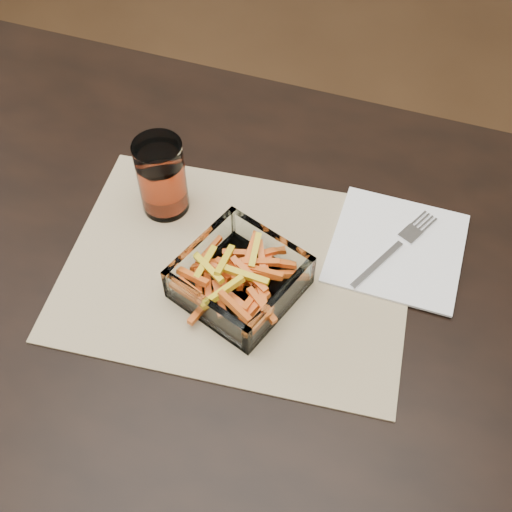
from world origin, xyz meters
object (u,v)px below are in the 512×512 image
Objects in this scene: dining_table at (179,328)px; glass_bowl at (240,280)px; fork at (396,247)px; tumbler at (162,179)px.

glass_bowl is at bearing 22.52° from dining_table.
fork is (0.26, 0.16, 0.10)m from dining_table.
dining_table is at bearing -157.48° from glass_bowl.
fork reaches higher than dining_table.
fork is at bearing 5.04° from tumbler.
dining_table is 9.98× the size of fork.
tumbler is 0.33m from fork.
tumbler reaches higher than dining_table.
tumbler is at bearing 145.81° from glass_bowl.
dining_table is 0.32m from fork.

